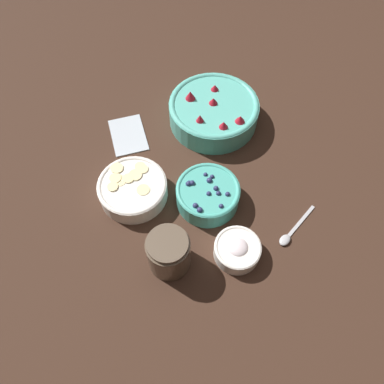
{
  "coord_description": "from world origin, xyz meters",
  "views": [
    {
      "loc": [
        -0.39,
        0.27,
        0.8
      ],
      "look_at": [
        -0.01,
        0.03,
        0.05
      ],
      "focal_mm": 35.0,
      "sensor_mm": 36.0,
      "label": 1
    }
  ],
  "objects_px": {
    "bowl_strawberries": "(214,110)",
    "bowl_cream": "(237,249)",
    "jar_chocolate": "(169,253)",
    "bowl_bananas": "(133,188)",
    "bowl_blueberries": "(206,195)"
  },
  "relations": [
    {
      "from": "bowl_cream",
      "to": "jar_chocolate",
      "type": "distance_m",
      "value": 0.15
    },
    {
      "from": "bowl_strawberries",
      "to": "bowl_cream",
      "type": "xyz_separation_m",
      "value": [
        -0.36,
        0.18,
        -0.02
      ]
    },
    {
      "from": "bowl_strawberries",
      "to": "jar_chocolate",
      "type": "height_order",
      "value": "jar_chocolate"
    },
    {
      "from": "bowl_bananas",
      "to": "jar_chocolate",
      "type": "xyz_separation_m",
      "value": [
        -0.2,
        0.01,
        0.02
      ]
    },
    {
      "from": "bowl_strawberries",
      "to": "bowl_blueberries",
      "type": "height_order",
      "value": "bowl_strawberries"
    },
    {
      "from": "jar_chocolate",
      "to": "bowl_cream",
      "type": "bearing_deg",
      "value": -115.07
    },
    {
      "from": "bowl_cream",
      "to": "bowl_strawberries",
      "type": "bearing_deg",
      "value": -26.09
    },
    {
      "from": "bowl_blueberries",
      "to": "bowl_bananas",
      "type": "relative_size",
      "value": 0.91
    },
    {
      "from": "bowl_blueberries",
      "to": "bowl_cream",
      "type": "relative_size",
      "value": 1.46
    },
    {
      "from": "bowl_strawberries",
      "to": "jar_chocolate",
      "type": "bearing_deg",
      "value": 133.39
    },
    {
      "from": "bowl_bananas",
      "to": "bowl_cream",
      "type": "bearing_deg",
      "value": -154.62
    },
    {
      "from": "bowl_strawberries",
      "to": "bowl_blueberries",
      "type": "relative_size",
      "value": 1.6
    },
    {
      "from": "bowl_blueberries",
      "to": "bowl_bananas",
      "type": "bearing_deg",
      "value": 51.5
    },
    {
      "from": "bowl_blueberries",
      "to": "jar_chocolate",
      "type": "bearing_deg",
      "value": 119.64
    },
    {
      "from": "jar_chocolate",
      "to": "bowl_bananas",
      "type": "bearing_deg",
      "value": -3.68
    }
  ]
}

